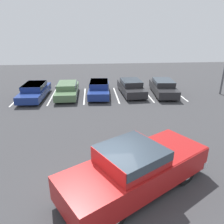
{
  "coord_description": "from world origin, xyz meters",
  "views": [
    {
      "loc": [
        -0.21,
        -5.87,
        5.64
      ],
      "look_at": [
        0.87,
        5.89,
        1.0
      ],
      "focal_mm": 35.0,
      "sensor_mm": 36.0,
      "label": 1
    }
  ],
  "objects_px": {
    "parked_sedan_e": "(163,87)",
    "wheel_stop_curb": "(64,87)",
    "pickup_truck": "(137,167)",
    "parked_sedan_c": "(99,88)",
    "parked_sedan_d": "(131,87)",
    "parked_sedan_b": "(67,89)",
    "parked_sedan_a": "(35,90)"
  },
  "relations": [
    {
      "from": "parked_sedan_e",
      "to": "wheel_stop_curb",
      "type": "height_order",
      "value": "parked_sedan_e"
    },
    {
      "from": "pickup_truck",
      "to": "parked_sedan_c",
      "type": "relative_size",
      "value": 1.3
    },
    {
      "from": "pickup_truck",
      "to": "parked_sedan_d",
      "type": "height_order",
      "value": "pickup_truck"
    },
    {
      "from": "parked_sedan_b",
      "to": "parked_sedan_c",
      "type": "height_order",
      "value": "parked_sedan_c"
    },
    {
      "from": "parked_sedan_a",
      "to": "parked_sedan_e",
      "type": "xyz_separation_m",
      "value": [
        11.08,
        0.11,
        0.02
      ]
    },
    {
      "from": "parked_sedan_b",
      "to": "wheel_stop_curb",
      "type": "bearing_deg",
      "value": -168.11
    },
    {
      "from": "pickup_truck",
      "to": "parked_sedan_a",
      "type": "distance_m",
      "value": 13.31
    },
    {
      "from": "parked_sedan_a",
      "to": "parked_sedan_b",
      "type": "distance_m",
      "value": 2.69
    },
    {
      "from": "parked_sedan_c",
      "to": "wheel_stop_curb",
      "type": "height_order",
      "value": "parked_sedan_c"
    },
    {
      "from": "parked_sedan_c",
      "to": "parked_sedan_d",
      "type": "height_order",
      "value": "same"
    },
    {
      "from": "parked_sedan_c",
      "to": "parked_sedan_d",
      "type": "xyz_separation_m",
      "value": [
        2.86,
        0.22,
        -0.0
      ]
    },
    {
      "from": "parked_sedan_c",
      "to": "pickup_truck",
      "type": "bearing_deg",
      "value": 8.09
    },
    {
      "from": "parked_sedan_a",
      "to": "parked_sedan_d",
      "type": "bearing_deg",
      "value": 94.93
    },
    {
      "from": "parked_sedan_e",
      "to": "parked_sedan_b",
      "type": "bearing_deg",
      "value": -86.22
    },
    {
      "from": "parked_sedan_e",
      "to": "wheel_stop_curb",
      "type": "relative_size",
      "value": 2.7
    },
    {
      "from": "wheel_stop_curb",
      "to": "parked_sedan_e",
      "type": "bearing_deg",
      "value": -19.3
    },
    {
      "from": "parked_sedan_b",
      "to": "parked_sedan_c",
      "type": "relative_size",
      "value": 0.99
    },
    {
      "from": "pickup_truck",
      "to": "parked_sedan_c",
      "type": "height_order",
      "value": "pickup_truck"
    },
    {
      "from": "pickup_truck",
      "to": "parked_sedan_b",
      "type": "xyz_separation_m",
      "value": [
        -3.67,
        11.96,
        -0.28
      ]
    },
    {
      "from": "parked_sedan_b",
      "to": "wheel_stop_curb",
      "type": "distance_m",
      "value": 3.14
    },
    {
      "from": "pickup_truck",
      "to": "wheel_stop_curb",
      "type": "xyz_separation_m",
      "value": [
        -4.32,
        14.98,
        -0.84
      ]
    },
    {
      "from": "pickup_truck",
      "to": "parked_sedan_d",
      "type": "xyz_separation_m",
      "value": [
        1.91,
        12.15,
        -0.24
      ]
    },
    {
      "from": "parked_sedan_d",
      "to": "wheel_stop_curb",
      "type": "relative_size",
      "value": 2.58
    },
    {
      "from": "wheel_stop_curb",
      "to": "pickup_truck",
      "type": "bearing_deg",
      "value": -73.9
    },
    {
      "from": "parked_sedan_b",
      "to": "parked_sedan_e",
      "type": "relative_size",
      "value": 0.96
    },
    {
      "from": "parked_sedan_a",
      "to": "parked_sedan_b",
      "type": "relative_size",
      "value": 1.05
    },
    {
      "from": "parked_sedan_b",
      "to": "parked_sedan_d",
      "type": "distance_m",
      "value": 5.59
    },
    {
      "from": "parked_sedan_b",
      "to": "parked_sedan_e",
      "type": "bearing_deg",
      "value": 88.74
    },
    {
      "from": "parked_sedan_d",
      "to": "parked_sedan_e",
      "type": "relative_size",
      "value": 0.96
    },
    {
      "from": "pickup_truck",
      "to": "wheel_stop_curb",
      "type": "bearing_deg",
      "value": 74.91
    },
    {
      "from": "parked_sedan_b",
      "to": "parked_sedan_e",
      "type": "xyz_separation_m",
      "value": [
        8.4,
        -0.15,
        0.05
      ]
    },
    {
      "from": "parked_sedan_c",
      "to": "parked_sedan_d",
      "type": "distance_m",
      "value": 2.87
    }
  ]
}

